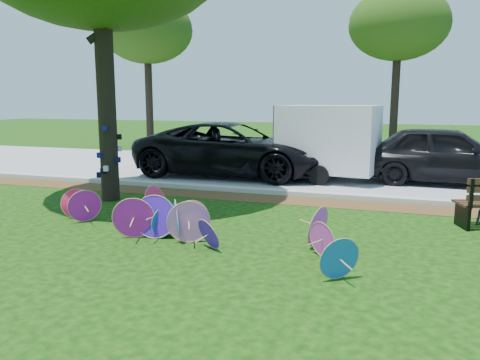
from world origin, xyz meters
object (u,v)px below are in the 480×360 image
Objects in this scene: parasol_pile at (180,218)px; cargo_trailer at (329,139)px; black_van at (232,149)px; dark_pickup at (446,155)px.

cargo_trailer is at bearing 76.51° from parasol_pile.
cargo_trailer reaches higher than black_van.
parasol_pile is 7.21m from cargo_trailer.
black_van is 3.15m from cargo_trailer.
parasol_pile is 2.17× the size of cargo_trailer.
cargo_trailer is (-3.38, -0.52, 0.43)m from dark_pickup.
black_van is at bearing 96.63° from dark_pickup.
black_van is at bearing 101.82° from parasol_pile.
black_van reaches higher than dark_pickup.
dark_pickup is 1.78× the size of cargo_trailer.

